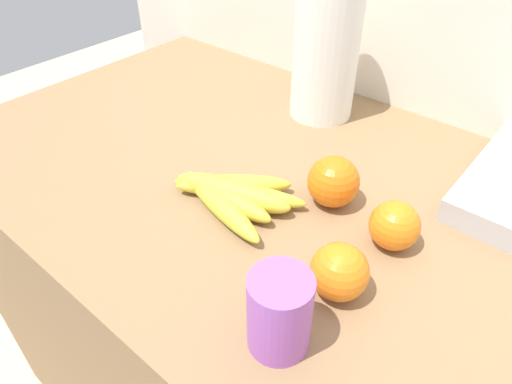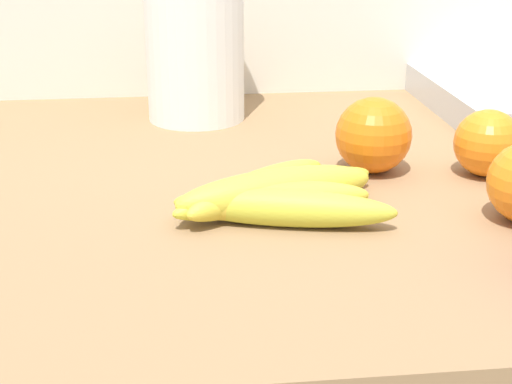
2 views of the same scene
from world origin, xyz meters
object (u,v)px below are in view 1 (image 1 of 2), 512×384
object	(u,v)px
banana_bunch	(230,194)
orange_back_right	(339,272)
orange_front	(333,182)
orange_far_right	(394,225)
mug	(279,313)
paper_towel_roll	(326,54)

from	to	relation	value
banana_bunch	orange_back_right	xyz separation A→B (m)	(0.23, -0.04, 0.02)
orange_front	orange_far_right	size ratio (longest dim) A/B	1.14
mug	orange_far_right	bearing A→B (deg)	83.77
banana_bunch	orange_far_right	distance (m)	0.25
banana_bunch	orange_far_right	bearing A→B (deg)	18.95
banana_bunch	orange_far_right	size ratio (longest dim) A/B	2.99
orange_far_right	mug	world-z (taller)	mug
banana_bunch	orange_back_right	bearing A→B (deg)	-10.69
orange_far_right	orange_back_right	bearing A→B (deg)	-95.68
banana_bunch	orange_far_right	xyz separation A→B (m)	(0.24, 0.08, 0.02)
orange_far_right	paper_towel_roll	world-z (taller)	paper_towel_roll
paper_towel_roll	mug	xyz separation A→B (m)	(0.27, -0.49, -0.08)
paper_towel_roll	banana_bunch	bearing A→B (deg)	-80.32
orange_front	orange_far_right	distance (m)	0.12
mug	banana_bunch	bearing A→B (deg)	145.13
paper_towel_roll	mug	size ratio (longest dim) A/B	2.73
paper_towel_roll	orange_far_right	bearing A→B (deg)	-41.25
banana_bunch	paper_towel_roll	distance (m)	0.36
orange_front	orange_back_right	distance (m)	0.18
mug	orange_front	bearing A→B (deg)	109.85
paper_towel_roll	mug	distance (m)	0.56
orange_front	orange_far_right	world-z (taller)	orange_front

